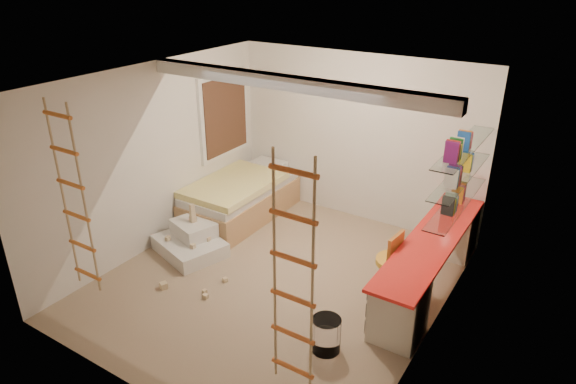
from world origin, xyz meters
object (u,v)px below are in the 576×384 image
Objects in this scene: desk at (430,262)px; play_platform at (191,241)px; swivel_chair at (393,274)px; bed at (241,198)px.

desk is 3.27m from play_platform.
swivel_chair is 0.78× the size of play_platform.
desk reaches higher than play_platform.
swivel_chair reaches higher than play_platform.
desk is at bearing -6.49° from bed.
play_platform is at bearing -169.80° from swivel_chair.
desk reaches higher than bed.
bed is at bearing 92.65° from play_platform.
desk is at bearing 50.35° from swivel_chair.
swivel_chair is (2.88, -0.75, -0.01)m from bed.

